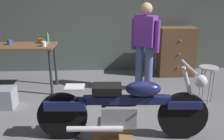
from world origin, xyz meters
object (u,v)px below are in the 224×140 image
Objects in this scene: motorcycle at (124,107)px; wooden_dresser at (176,52)px; shop_stool at (208,75)px; mug_orange_travel at (41,41)px; bottle at (47,39)px; storage_bin at (1,98)px; mug_white_ceramic at (44,44)px; person_standing at (145,44)px; mug_blue_enamel at (10,42)px.

motorcycle is 2.91m from wooden_dresser.
shop_stool is 3.14m from mug_orange_travel.
bottle is (-2.73, -0.67, 0.45)m from wooden_dresser.
storage_bin is 1.36m from bottle.
mug_orange_travel is at bearing -168.29° from wooden_dresser.
wooden_dresser is (1.44, 2.53, 0.10)m from motorcycle.
storage_bin is at bearing -134.98° from mug_white_ceramic.
mug_white_ceramic is (0.13, -0.30, 0.00)m from mug_orange_travel.
mug_white_ceramic is at bearing 36.89° from person_standing.
mug_white_ceramic is at bearing 131.30° from motorcycle.
wooden_dresser reaches higher than motorcycle.
mug_orange_travel is 0.56m from mug_blue_enamel.
storage_bin is (-3.38, -1.52, -0.38)m from wooden_dresser.
motorcycle is 1.99× the size of wooden_dresser.
mug_blue_enamel is at bearing -168.56° from mug_orange_travel.
shop_stool is 2.95m from mug_white_ceramic.
wooden_dresser is at bearing -98.91° from person_standing.
person_standing reaches higher than shop_stool.
shop_stool is at bearing 36.88° from motorcycle.
mug_white_ceramic is (-2.85, 0.59, 0.45)m from shop_stool.
person_standing is 1.52× the size of wooden_dresser.
person_standing is at bearing -135.39° from wooden_dresser.
storage_bin is 1.31m from mug_orange_travel.
motorcycle reaches higher than mug_white_ceramic.
mug_orange_travel is 0.49× the size of bottle.
motorcycle is 2.16m from mug_white_ceramic.
person_standing reaches higher than wooden_dresser.
motorcycle is at bearing -27.39° from storage_bin.
person_standing is 2.68m from storage_bin.
wooden_dresser is 9.35× the size of mug_blue_enamel.
motorcycle is 3.42× the size of shop_stool.
mug_white_ceramic is (-1.86, -0.01, 0.02)m from person_standing.
person_standing is 2.61× the size of shop_stool.
shop_stool is (1.00, -0.60, -0.43)m from person_standing.
person_standing is at bearing -8.08° from mug_orange_travel.
mug_orange_travel is (-1.99, 0.28, 0.02)m from person_standing.
mug_white_ceramic is 0.23m from bottle.
shop_stool is at bearing -12.32° from mug_blue_enamel.
motorcycle reaches higher than storage_bin.
bottle is at bearing 163.99° from shop_stool.
mug_orange_travel is (0.50, 0.93, 0.77)m from storage_bin.
wooden_dresser is at bearing 11.71° from mug_orange_travel.
mug_orange_travel is (-1.44, 1.93, 0.49)m from motorcycle.
motorcycle is 18.28× the size of mug_white_ceramic.
wooden_dresser is 3.52m from mug_blue_enamel.
mug_blue_enamel is at bearing -176.61° from bottle.
wooden_dresser is 3.72m from storage_bin.
shop_stool is at bearing -11.60° from mug_white_ceramic.
mug_orange_travel is (-2.88, -0.60, 0.39)m from wooden_dresser.
person_standing is 14.19× the size of mug_blue_enamel.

